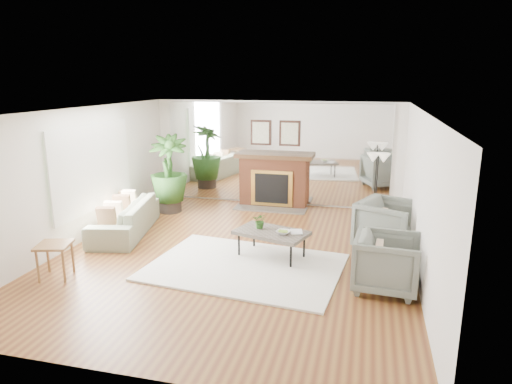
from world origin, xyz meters
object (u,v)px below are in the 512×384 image
(coffee_table, at_px, (271,233))
(sofa, at_px, (125,218))
(side_table, at_px, (54,249))
(armchair_front, at_px, (387,263))
(armchair_back, at_px, (388,225))
(floor_lamp, at_px, (378,163))
(fireplace, at_px, (273,179))
(potted_ficus, at_px, (169,171))

(coffee_table, xyz_separation_m, sofa, (-3.10, 0.56, -0.12))
(coffee_table, distance_m, side_table, 3.46)
(coffee_table, xyz_separation_m, armchair_front, (1.88, -0.80, -0.02))
(sofa, height_order, armchair_back, armchair_back)
(armchair_front, height_order, floor_lamp, floor_lamp)
(fireplace, height_order, armchair_back, fireplace)
(sofa, distance_m, armchair_back, 5.06)
(coffee_table, height_order, potted_ficus, potted_ficus)
(potted_ficus, bearing_deg, sofa, -98.13)
(coffee_table, distance_m, armchair_back, 2.15)
(armchair_front, height_order, side_table, armchair_front)
(coffee_table, bearing_deg, floor_lamp, 56.24)
(potted_ficus, relative_size, floor_lamp, 1.20)
(fireplace, xyz_separation_m, sofa, (-2.45, -2.68, -0.34))
(armchair_front, xyz_separation_m, side_table, (-4.95, -0.79, 0.05))
(fireplace, height_order, side_table, fireplace)
(coffee_table, bearing_deg, sofa, 169.83)
(side_table, relative_size, floor_lamp, 0.40)
(fireplace, distance_m, armchair_back, 3.50)
(coffee_table, xyz_separation_m, armchair_back, (1.95, 0.90, 0.01))
(sofa, relative_size, side_table, 3.66)
(side_table, bearing_deg, sofa, 90.78)
(side_table, distance_m, floor_lamp, 6.43)
(armchair_front, bearing_deg, floor_lamp, 7.20)
(armchair_front, bearing_deg, potted_ficus, 62.74)
(fireplace, xyz_separation_m, floor_lamp, (2.39, -0.64, 0.61))
(armchair_front, distance_m, potted_ficus, 5.63)
(sofa, xyz_separation_m, side_table, (0.03, -2.15, 0.14))
(armchair_back, relative_size, armchair_front, 1.09)
(armchair_front, height_order, potted_ficus, potted_ficus)
(fireplace, xyz_separation_m, potted_ficus, (-2.22, -1.06, 0.29))
(armchair_front, relative_size, side_table, 1.53)
(fireplace, bearing_deg, armchair_back, -41.97)
(armchair_back, relative_size, potted_ficus, 0.56)
(armchair_front, distance_m, floor_lamp, 3.50)
(floor_lamp, bearing_deg, sofa, -157.11)
(fireplace, xyz_separation_m, side_table, (-2.42, -4.83, -0.20))
(sofa, height_order, potted_ficus, potted_ficus)
(armchair_back, bearing_deg, armchair_front, -159.43)
(potted_ficus, bearing_deg, fireplace, 25.55)
(side_table, bearing_deg, potted_ficus, 86.92)
(side_table, bearing_deg, armchair_front, 9.12)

